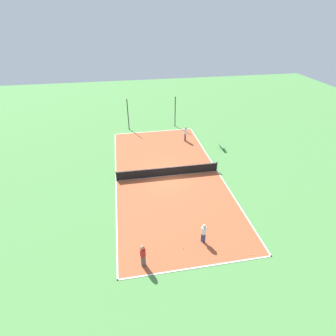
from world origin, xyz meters
name	(u,v)px	position (x,y,z in m)	size (l,w,h in m)	color
ground_plane	(168,176)	(0.00, 0.00, 0.00)	(80.00, 80.00, 0.00)	#518E47
court_surface	(168,176)	(0.00, 0.00, 0.01)	(10.30, 21.88, 0.02)	#B75633
tennis_net	(168,171)	(0.00, 0.00, 0.55)	(10.10, 0.10, 1.03)	black
bench	(222,146)	(7.23, 4.60, 0.39)	(0.36, 1.54, 0.45)	#4C8C4C
player_near_white	(204,232)	(0.94, -8.83, 0.93)	(0.47, 0.47, 1.61)	navy
player_coach_red	(143,254)	(-3.41, -10.09, 1.05)	(0.47, 0.47, 1.79)	#4C4C51
player_far_white	(185,133)	(3.48, 7.39, 1.09)	(0.46, 0.46, 1.85)	#4C4C51
tennis_ball_midcourt	(216,251)	(1.57, -9.86, 0.06)	(0.07, 0.07, 0.07)	#CCE033
tennis_ball_left_sideline	(183,248)	(-0.57, -9.22, 0.06)	(0.07, 0.07, 0.07)	#CCE033
tennis_ball_near_net	(175,142)	(2.24, 7.28, 0.06)	(0.07, 0.07, 0.07)	#CCE033
tennis_ball_far_baseline	(250,255)	(3.75, -10.59, 0.06)	(0.07, 0.07, 0.07)	#CCE033
fence_post_back_left	(128,115)	(-3.18, 12.27, 2.07)	(0.12, 0.12, 4.14)	black
fence_post_back_right	(175,112)	(3.18, 12.27, 2.07)	(0.12, 0.12, 4.14)	black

